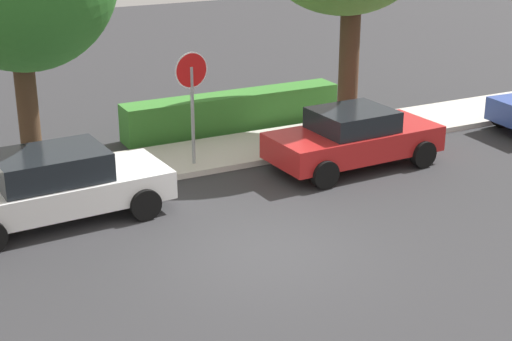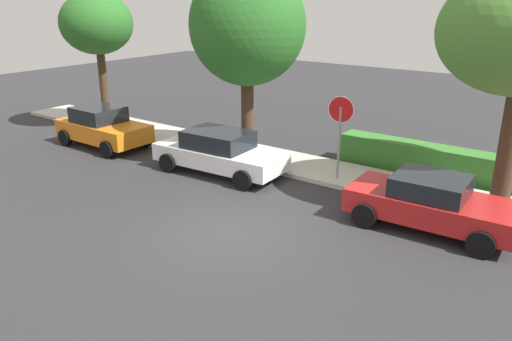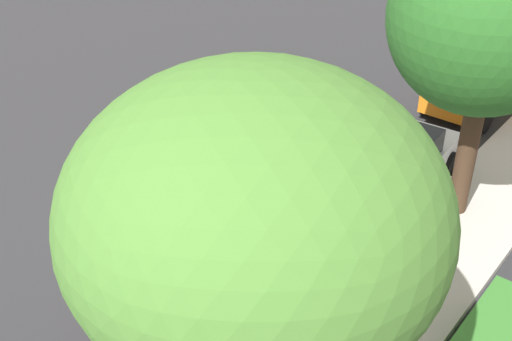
# 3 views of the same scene
# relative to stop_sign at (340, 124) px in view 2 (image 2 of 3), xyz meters

# --- Properties ---
(ground_plane) EXTENTS (60.00, 60.00, 0.00)m
(ground_plane) POSITION_rel_stop_sign_xyz_m (-0.60, -4.55, -1.92)
(ground_plane) COLOR #2D2D30
(sidewalk_curb) EXTENTS (32.00, 2.17, 0.14)m
(sidewalk_curb) POSITION_rel_stop_sign_xyz_m (-0.60, 0.55, -1.85)
(sidewalk_curb) COLOR beige
(sidewalk_curb) RESTS_ON ground_plane
(stop_sign) EXTENTS (0.82, 0.12, 2.76)m
(stop_sign) POSITION_rel_stop_sign_xyz_m (0.00, 0.00, 0.00)
(stop_sign) COLOR gray
(stop_sign) RESTS_ON ground_plane
(parked_car_red) EXTENTS (4.15, 2.08, 1.39)m
(parked_car_red) POSITION_rel_stop_sign_xyz_m (3.39, -1.55, -1.21)
(parked_car_red) COLOR red
(parked_car_red) RESTS_ON ground_plane
(parked_car_white) EXTENTS (4.53, 2.14, 1.44)m
(parked_car_white) POSITION_rel_stop_sign_xyz_m (-3.58, -1.50, -1.19)
(parked_car_white) COLOR white
(parked_car_white) RESTS_ON ground_plane
(parked_car_orange) EXTENTS (3.88, 2.02, 1.53)m
(parked_car_orange) POSITION_rel_stop_sign_xyz_m (-9.26, -1.79, -1.15)
(parked_car_orange) COLOR orange
(parked_car_orange) RESTS_ON ground_plane
(street_tree_near_corner) EXTENTS (3.82, 3.82, 6.62)m
(street_tree_near_corner) POSITION_rel_stop_sign_xyz_m (-3.53, 0.01, 2.72)
(street_tree_near_corner) COLOR #422D1E
(street_tree_near_corner) RESTS_ON ground_plane
(street_tree_far) EXTENTS (3.01, 3.01, 5.76)m
(street_tree_far) POSITION_rel_stop_sign_xyz_m (-11.47, 0.07, 2.52)
(street_tree_far) COLOR #422D1E
(street_tree_far) RESTS_ON ground_plane
(front_yard_hedge) EXTENTS (6.11, 0.84, 1.01)m
(front_yard_hedge) POSITION_rel_stop_sign_xyz_m (2.15, 2.36, -1.41)
(front_yard_hedge) COLOR #387A2D
(front_yard_hedge) RESTS_ON ground_plane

